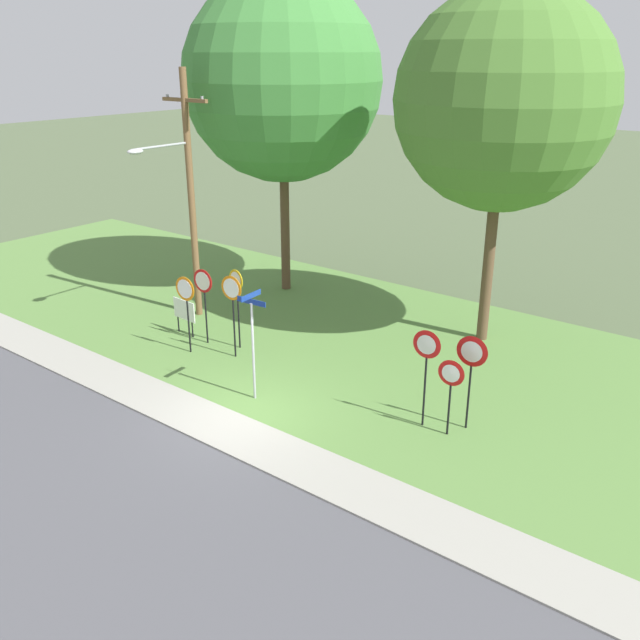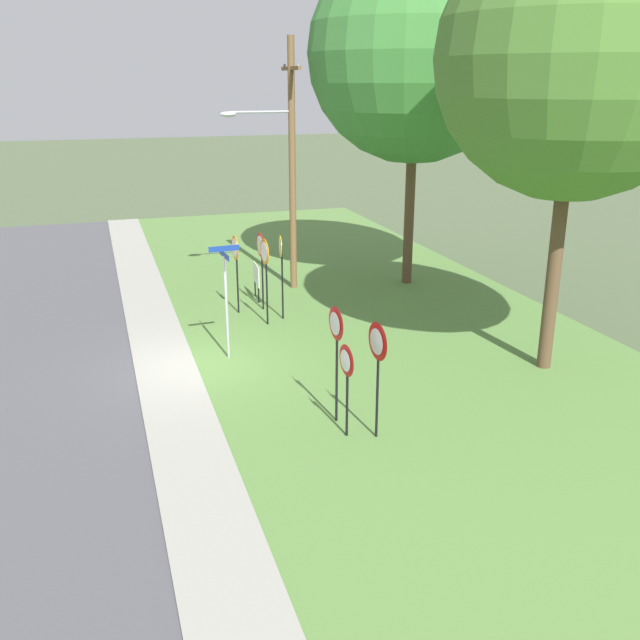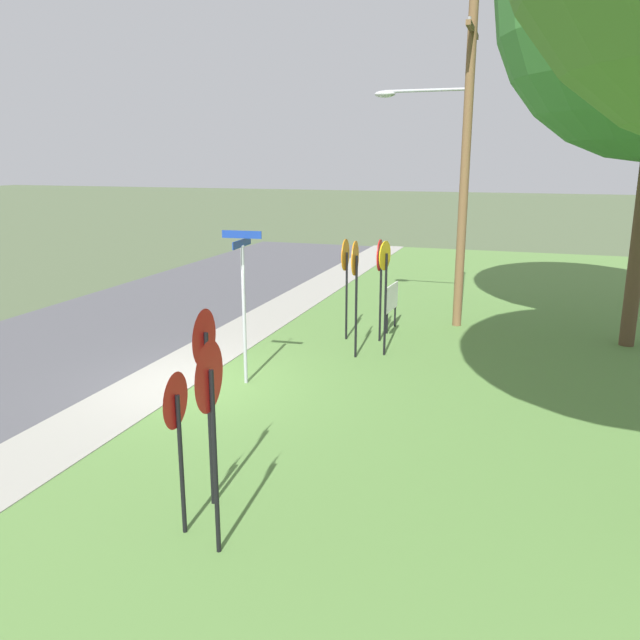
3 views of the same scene
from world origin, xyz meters
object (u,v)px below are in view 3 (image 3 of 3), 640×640
at_px(yield_sign_near_right, 205,360).
at_px(utility_pole, 459,152).
at_px(street_name_post, 243,295).
at_px(stop_sign_near_left, 346,267).
at_px(stop_sign_far_left, 385,274).
at_px(notice_board, 392,300).
at_px(yield_sign_near_left, 176,417).
at_px(yield_sign_far_left, 209,397).
at_px(stop_sign_far_center, 380,267).
at_px(stop_sign_near_right, 355,273).

xyz_separation_m(yield_sign_near_right, utility_pole, (-10.62, 1.84, 2.66)).
bearing_deg(street_name_post, utility_pole, 146.80).
xyz_separation_m(stop_sign_near_left, stop_sign_far_left, (1.03, 1.24, 0.06)).
bearing_deg(street_name_post, notice_board, 154.71).
relative_size(stop_sign_near_left, street_name_post, 0.82).
xyz_separation_m(stop_sign_near_left, yield_sign_near_left, (9.04, 0.52, -0.35)).
bearing_deg(yield_sign_near_right, yield_sign_near_left, -6.72).
bearing_deg(yield_sign_far_left, stop_sign_near_left, -179.01).
bearing_deg(yield_sign_far_left, stop_sign_far_center, 175.72).
distance_m(stop_sign_near_right, yield_sign_far_left, 7.87).
height_order(stop_sign_far_center, yield_sign_far_left, yield_sign_far_left).
xyz_separation_m(stop_sign_far_left, yield_sign_far_left, (8.24, -0.13, 0.00)).
bearing_deg(notice_board, yield_sign_near_right, 1.50).
xyz_separation_m(stop_sign_far_center, yield_sign_far_left, (9.37, 0.25, 0.05)).
bearing_deg(stop_sign_far_left, stop_sign_near_right, -49.00).
xyz_separation_m(stop_sign_near_left, street_name_post, (3.82, -1.02, -0.02)).
relative_size(stop_sign_near_left, stop_sign_near_right, 0.95).
distance_m(stop_sign_far_center, yield_sign_far_left, 9.37).
distance_m(stop_sign_far_center, yield_sign_near_right, 8.42).
relative_size(stop_sign_far_left, notice_board, 2.16).
relative_size(stop_sign_near_right, yield_sign_far_left, 1.05).
bearing_deg(stop_sign_near_right, stop_sign_far_left, 118.23).
bearing_deg(yield_sign_near_right, stop_sign_near_right, 173.76).
bearing_deg(street_name_post, yield_sign_near_right, 14.98).
distance_m(yield_sign_near_right, utility_pole, 11.10).
relative_size(stop_sign_near_right, yield_sign_near_left, 1.30).
xyz_separation_m(yield_sign_near_right, yield_sign_far_left, (0.96, 0.57, -0.07)).
bearing_deg(stop_sign_far_left, yield_sign_near_left, 3.33).
height_order(stop_sign_far_left, street_name_post, street_name_post).
distance_m(stop_sign_near_right, yield_sign_near_left, 7.64).
bearing_deg(yield_sign_near_left, stop_sign_near_right, 173.02).
distance_m(stop_sign_near_right, yield_sign_near_right, 6.90).
bearing_deg(yield_sign_near_left, yield_sign_far_left, 62.19).
xyz_separation_m(stop_sign_near_right, stop_sign_far_left, (-0.38, 0.60, -0.05)).
bearing_deg(yield_sign_near_left, street_name_post, -169.65).
relative_size(stop_sign_near_right, stop_sign_far_center, 1.05).
xyz_separation_m(stop_sign_near_right, utility_pole, (-3.73, 1.75, 2.68)).
bearing_deg(yield_sign_near_right, yield_sign_far_left, 25.27).
xyz_separation_m(yield_sign_near_left, yield_sign_near_right, (-0.73, 0.02, 0.48)).
xyz_separation_m(stop_sign_far_center, yield_sign_near_right, (8.41, -0.32, 0.12)).
bearing_deg(yield_sign_far_left, notice_board, 175.13).
height_order(stop_sign_near_right, utility_pole, utility_pole).
relative_size(utility_pole, notice_board, 6.91).
height_order(yield_sign_near_right, yield_sign_far_left, yield_sign_near_right).
height_order(stop_sign_far_center, notice_board, stop_sign_far_center).
bearing_deg(yield_sign_near_left, stop_sign_far_left, 168.78).
relative_size(yield_sign_near_left, street_name_post, 0.66).
bearing_deg(yield_sign_near_right, stop_sign_far_left, 169.09).
bearing_deg(stop_sign_near_left, yield_sign_far_left, 4.09).
xyz_separation_m(stop_sign_near_left, utility_pole, (-2.31, 2.38, 2.79)).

